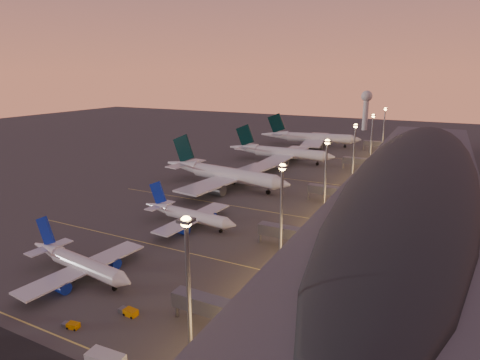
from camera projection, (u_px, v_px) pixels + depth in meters
The scene contains 12 objects.
ground at pixel (164, 238), 116.32m from camera, with size 700.00×700.00×0.00m, color #43403D.
airliner_narrow_south at pixel (79, 263), 94.04m from camera, with size 35.46×31.86×12.66m.
airliner_narrow_north at pixel (188, 215), 125.77m from camera, with size 35.53×31.83×12.69m.
airliner_wide_near at pixel (223, 174), 169.05m from camera, with size 63.52×58.36×20.33m.
airliner_wide_mid at pixel (280, 153), 215.47m from camera, with size 59.80×54.29×19.18m.
airliner_wide_far at pixel (310, 138), 262.00m from camera, with size 65.04×59.95×20.85m.
terminal_building at pixel (416, 177), 149.53m from camera, with size 56.35×255.00×17.46m.
light_masts at pixel (344, 151), 152.10m from camera, with size 2.20×217.20×25.90m.
radar_tower at pixel (366, 104), 330.38m from camera, with size 9.00×9.00×32.50m.
lane_markings at pixel (229, 200), 150.79m from camera, with size 90.00×180.36×0.00m.
baggage_tug_a at pixel (71, 325), 75.42m from camera, with size 3.62×1.89×1.03m.
baggage_tug_b at pixel (129, 312), 79.48m from camera, with size 4.34×2.10×1.26m.
Camera 1 is at (68.49, -86.36, 46.45)m, focal length 30.00 mm.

